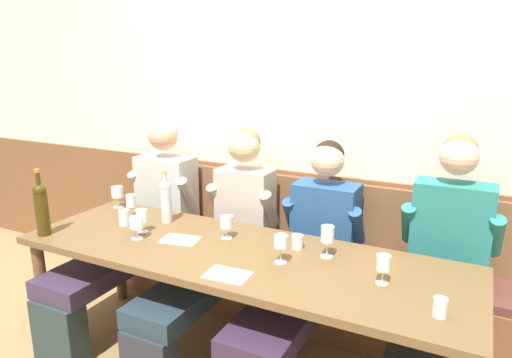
# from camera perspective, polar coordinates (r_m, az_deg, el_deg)

# --- Properties ---
(room_wall_back) EXTENTS (6.80, 0.08, 2.80)m
(room_wall_back) POSITION_cam_1_polar(r_m,az_deg,el_deg) (3.12, 5.80, 8.86)
(room_wall_back) COLOR beige
(room_wall_back) RESTS_ON ground
(wood_wainscot_panel) EXTENTS (6.80, 0.03, 0.97)m
(wood_wainscot_panel) POSITION_cam_1_polar(r_m,az_deg,el_deg) (3.29, 5.03, -7.32)
(wood_wainscot_panel) COLOR brown
(wood_wainscot_panel) RESTS_ON ground
(wall_bench) EXTENTS (2.75, 0.42, 0.94)m
(wall_bench) POSITION_cam_1_polar(r_m,az_deg,el_deg) (3.19, 3.52, -11.97)
(wall_bench) COLOR brown
(wall_bench) RESTS_ON ground
(dining_table) EXTENTS (2.45, 0.79, 0.73)m
(dining_table) POSITION_cam_1_polar(r_m,az_deg,el_deg) (2.49, -2.50, -10.52)
(dining_table) COLOR brown
(dining_table) RESTS_ON ground
(person_right_seat) EXTENTS (0.52, 1.23, 1.30)m
(person_right_seat) POSITION_cam_1_polar(r_m,az_deg,el_deg) (3.27, -14.35, -5.03)
(person_right_seat) COLOR #243432
(person_right_seat) RESTS_ON ground
(person_left_seat) EXTENTS (0.48, 1.23, 1.28)m
(person_left_seat) POSITION_cam_1_polar(r_m,az_deg,el_deg) (2.89, -4.40, -7.28)
(person_left_seat) COLOR #272A32
(person_left_seat) RESTS_ON ground
(person_center_left_seat) EXTENTS (0.50, 1.23, 1.24)m
(person_center_left_seat) POSITION_cam_1_polar(r_m,az_deg,el_deg) (2.67, 6.28, -9.81)
(person_center_left_seat) COLOR #282D36
(person_center_left_seat) RESTS_ON ground
(person_center_right_seat) EXTENTS (0.52, 1.22, 1.33)m
(person_center_right_seat) POSITION_cam_1_polar(r_m,az_deg,el_deg) (2.53, 22.15, -11.67)
(person_center_right_seat) COLOR #233538
(person_center_right_seat) RESTS_ON ground
(wine_bottle_amber_mid) EXTENTS (0.08, 0.08, 0.39)m
(wine_bottle_amber_mid) POSITION_cam_1_polar(r_m,az_deg,el_deg) (2.90, -25.15, -3.21)
(wine_bottle_amber_mid) COLOR #3C2F0D
(wine_bottle_amber_mid) RESTS_ON dining_table
(wine_bottle_clear_water) EXTENTS (0.07, 0.07, 0.33)m
(wine_bottle_clear_water) POSITION_cam_1_polar(r_m,az_deg,el_deg) (2.89, -11.16, -2.56)
(wine_bottle_clear_water) COLOR silver
(wine_bottle_clear_water) RESTS_ON dining_table
(wine_glass_center_front) EXTENTS (0.06, 0.06, 0.15)m
(wine_glass_center_front) POSITION_cam_1_polar(r_m,az_deg,el_deg) (3.06, -15.32, -2.80)
(wine_glass_center_front) COLOR silver
(wine_glass_center_front) RESTS_ON dining_table
(wine_glass_left_end) EXTENTS (0.07, 0.07, 0.17)m
(wine_glass_left_end) POSITION_cam_1_polar(r_m,az_deg,el_deg) (2.38, 8.89, -6.91)
(wine_glass_left_end) COLOR silver
(wine_glass_left_end) RESTS_ON dining_table
(wine_glass_mid_left) EXTENTS (0.08, 0.08, 0.15)m
(wine_glass_mid_left) POSITION_cam_1_polar(r_m,az_deg,el_deg) (3.27, -16.89, -1.70)
(wine_glass_mid_left) COLOR silver
(wine_glass_mid_left) RESTS_ON dining_table
(wine_glass_near_bucket) EXTENTS (0.07, 0.07, 0.14)m
(wine_glass_near_bucket) POSITION_cam_1_polar(r_m,az_deg,el_deg) (2.77, -14.03, -4.67)
(wine_glass_near_bucket) COLOR silver
(wine_glass_near_bucket) RESTS_ON dining_table
(wine_glass_center_rear) EXTENTS (0.06, 0.06, 0.14)m
(wine_glass_center_rear) POSITION_cam_1_polar(r_m,az_deg,el_deg) (2.17, 15.57, -10.13)
(wine_glass_center_rear) COLOR silver
(wine_glass_center_rear) RESTS_ON dining_table
(wine_glass_mid_right) EXTENTS (0.08, 0.08, 0.13)m
(wine_glass_mid_right) POSITION_cam_1_polar(r_m,az_deg,el_deg) (2.68, -14.66, -5.45)
(wine_glass_mid_right) COLOR silver
(wine_glass_mid_right) RESTS_ON dining_table
(wine_glass_by_bottle) EXTENTS (0.07, 0.07, 0.13)m
(wine_glass_by_bottle) POSITION_cam_1_polar(r_m,az_deg,el_deg) (2.60, -3.69, -5.52)
(wine_glass_by_bottle) COLOR silver
(wine_glass_by_bottle) RESTS_ON dining_table
(wine_glass_right_end) EXTENTS (0.07, 0.07, 0.15)m
(wine_glass_right_end) POSITION_cam_1_polar(r_m,az_deg,el_deg) (2.29, 3.12, -7.96)
(wine_glass_right_end) COLOR silver
(wine_glass_right_end) RESTS_ON dining_table
(water_tumbler_right) EXTENTS (0.06, 0.06, 0.08)m
(water_tumbler_right) POSITION_cam_1_polar(r_m,az_deg,el_deg) (2.49, 5.18, -7.78)
(water_tumbler_right) COLOR silver
(water_tumbler_right) RESTS_ON dining_table
(water_tumbler_center) EXTENTS (0.06, 0.06, 0.08)m
(water_tumbler_center) POSITION_cam_1_polar(r_m,az_deg,el_deg) (2.01, 21.93, -14.60)
(water_tumbler_center) COLOR silver
(water_tumbler_center) RESTS_ON dining_table
(water_tumbler_left) EXTENTS (0.07, 0.07, 0.09)m
(water_tumbler_left) POSITION_cam_1_polar(r_m,az_deg,el_deg) (2.93, -16.07, -4.66)
(water_tumbler_left) COLOR silver
(water_tumbler_left) RESTS_ON dining_table
(tasting_sheet_left_guest) EXTENTS (0.22, 0.16, 0.00)m
(tasting_sheet_left_guest) POSITION_cam_1_polar(r_m,az_deg,el_deg) (2.22, -3.59, -11.80)
(tasting_sheet_left_guest) COLOR white
(tasting_sheet_left_guest) RESTS_ON dining_table
(tasting_sheet_right_guest) EXTENTS (0.23, 0.19, 0.00)m
(tasting_sheet_right_guest) POSITION_cam_1_polar(r_m,az_deg,el_deg) (2.64, -9.45, -7.45)
(tasting_sheet_right_guest) COLOR white
(tasting_sheet_right_guest) RESTS_ON dining_table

